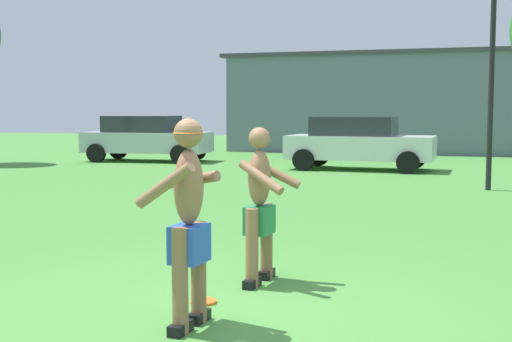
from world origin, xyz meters
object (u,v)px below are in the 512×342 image
(car_silver_far_end, at_px, (146,138))
(lamp_post, at_px, (493,37))
(car_white_near_post, at_px, (359,142))
(frisbee, at_px, (203,302))
(player_in_green, at_px, (260,203))
(player_with_cap, at_px, (188,213))

(car_silver_far_end, relative_size, lamp_post, 0.81)
(car_white_near_post, bearing_deg, lamp_post, -50.58)
(frisbee, xyz_separation_m, car_silver_far_end, (-8.34, 15.66, 0.81))
(car_white_near_post, distance_m, lamp_post, 6.14)
(player_in_green, bearing_deg, lamp_post, 74.91)
(player_in_green, distance_m, frisbee, 1.22)
(frisbee, height_order, car_silver_far_end, car_silver_far_end)
(car_silver_far_end, bearing_deg, player_with_cap, -62.55)
(car_silver_far_end, bearing_deg, player_in_green, -59.75)
(player_in_green, bearing_deg, car_silver_far_end, 120.25)
(player_in_green, distance_m, car_white_near_post, 13.65)
(player_with_cap, xyz_separation_m, player_in_green, (0.14, 1.55, -0.11))
(car_white_near_post, xyz_separation_m, car_silver_far_end, (-7.58, 1.19, 0.00))
(player_in_green, bearing_deg, player_with_cap, -95.01)
(player_with_cap, relative_size, car_white_near_post, 0.40)
(player_with_cap, bearing_deg, frisbee, 102.29)
(frisbee, distance_m, car_white_near_post, 14.51)
(car_white_near_post, xyz_separation_m, lamp_post, (3.55, -4.32, 2.54))
(car_white_near_post, distance_m, car_silver_far_end, 7.68)
(player_in_green, bearing_deg, frisbee, -108.64)
(player_in_green, relative_size, frisbee, 6.60)
(frisbee, xyz_separation_m, car_white_near_post, (-0.76, 14.47, 0.81))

